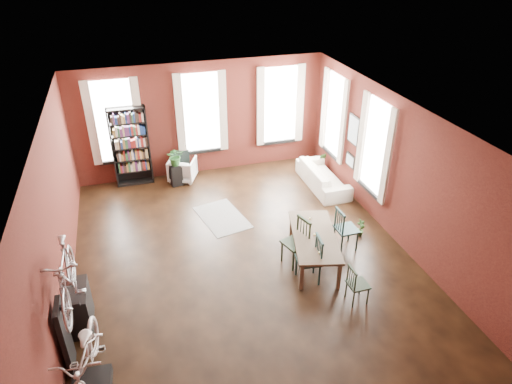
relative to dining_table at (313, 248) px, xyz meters
name	(u,v)px	position (x,y,z in m)	size (l,w,h in m)	color
room	(247,158)	(-1.15, 1.00, 1.81)	(9.00, 9.04, 3.22)	black
dining_table	(313,248)	(0.00, 0.00, 0.00)	(0.88, 1.93, 0.66)	#4E3F2F
dining_chair_a	(308,260)	(-0.35, -0.55, 0.17)	(0.46, 0.46, 1.00)	#173431
dining_chair_b	(295,243)	(-0.40, 0.05, 0.19)	(0.48, 0.48, 1.03)	black
dining_chair_c	(358,284)	(0.32, -1.37, 0.07)	(0.37, 0.37, 0.80)	#1E2F1C
dining_chair_d	(346,229)	(0.87, 0.23, 0.16)	(0.45, 0.45, 0.98)	#173232
bookshelf	(131,147)	(-3.40, 4.69, 0.77)	(1.00, 0.32, 2.20)	black
white_armchair	(182,168)	(-2.10, 4.48, 0.03)	(0.70, 0.66, 0.72)	silver
cream_sofa	(323,173)	(1.55, 2.99, 0.08)	(2.08, 0.61, 0.81)	beige
striped_rug	(222,217)	(-1.48, 2.22, -0.32)	(0.96, 1.54, 0.01)	black
bike_wall_rack	(65,337)	(-4.80, -1.41, 0.32)	(0.16, 0.60, 1.30)	black
console_table	(78,308)	(-4.68, -0.51, 0.07)	(0.40, 0.80, 0.80)	black
plant_stand	(176,175)	(-2.32, 4.25, -0.02)	(0.30, 0.30, 0.61)	black
plant_by_sofa	(320,166)	(1.88, 3.90, -0.20)	(0.32, 0.58, 0.26)	#2C5C24
plant_small	(360,233)	(1.41, 0.54, -0.25)	(0.22, 0.43, 0.15)	#2D5622
bicycle_floor	(81,338)	(-4.47, -2.00, 0.80)	(0.67, 1.00, 1.91)	beige
bicycle_hung	(62,258)	(-4.55, -1.41, 1.80)	(0.47, 1.00, 1.66)	#A5A8AD
plant_on_stand	(176,158)	(-2.28, 4.23, 0.48)	(0.46, 0.52, 0.40)	#265E25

